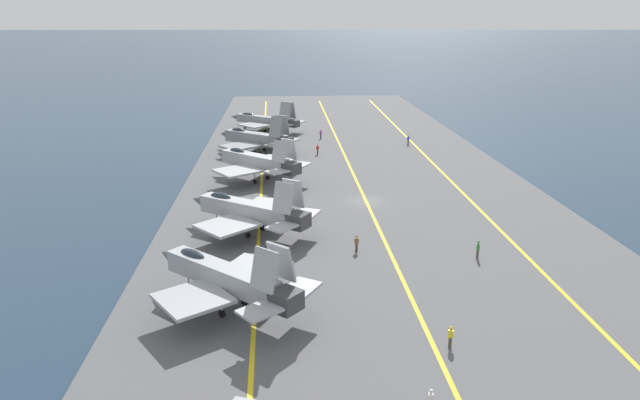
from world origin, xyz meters
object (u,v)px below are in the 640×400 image
crew_green_vest (478,249)px  crew_purple_vest (321,134)px  crew_red_vest (318,149)px  crew_brown_vest (357,243)px  parked_jet_fifth (255,138)px  parked_jet_sixth (265,120)px  crew_yellow_vest (451,336)px  parked_jet_fourth (256,161)px  crew_blue_vest (408,140)px  parked_jet_third (248,210)px  parked_jet_second (225,277)px

crew_green_vest → crew_purple_vest: crew_green_vest is taller
crew_red_vest → crew_brown_vest: (-41.80, -1.21, -0.02)m
parked_jet_fifth → crew_brown_vest: 45.77m
parked_jet_sixth → crew_yellow_vest: parked_jet_sixth is taller
parked_jet_sixth → crew_purple_vest: (-8.39, -10.71, -1.25)m
crew_red_vest → crew_purple_vest: 13.03m
parked_jet_fifth → parked_jet_fourth: bearing=-177.1°
parked_jet_fourth → crew_blue_vest: (21.91, -26.46, -1.85)m
parked_jet_sixth → parked_jet_third: bearing=179.6°
parked_jet_third → crew_brown_vest: 12.46m
parked_jet_fifth → crew_green_vest: size_ratio=8.09×
parked_jet_second → parked_jet_third: 16.68m
crew_blue_vest → crew_yellow_vest: bearing=170.3°
crew_green_vest → crew_blue_vest: 50.97m
crew_brown_vest → crew_purple_vest: bearing=-0.2°
crew_yellow_vest → crew_brown_vest: size_ratio=0.99×
crew_purple_vest → crew_blue_vest: (-6.45, -15.45, -0.03)m
parked_jet_fourth → crew_red_vest: bearing=-31.9°
parked_jet_sixth → crew_blue_vest: (-14.84, -26.15, -1.28)m
crew_brown_vest → crew_yellow_vest: bearing=-166.1°
parked_jet_third → parked_jet_sixth: bearing=-0.4°
crew_brown_vest → parked_jet_second: bearing=132.3°
parked_jet_second → parked_jet_fourth: size_ratio=0.99×
parked_jet_fourth → crew_purple_vest: size_ratio=8.09×
parked_jet_second → crew_green_vest: 24.69m
crew_red_vest → crew_purple_vest: size_ratio=0.98×
parked_jet_third → parked_jet_sixth: parked_jet_third is taller
crew_red_vest → crew_brown_vest: 41.81m
crew_purple_vest → crew_blue_vest: size_ratio=1.03×
crew_yellow_vest → crew_blue_vest: bearing=-9.7°
crew_purple_vest → crew_blue_vest: bearing=-112.7°
parked_jet_third → crew_purple_vest: 50.12m
crew_red_vest → crew_yellow_vest: (-59.36, -5.56, -0.03)m
parked_jet_third → crew_blue_vest: (42.41, -26.51, -1.60)m
parked_jet_fourth → crew_green_vest: 36.47m
parked_jet_second → crew_green_vest: bearing=-70.4°
crew_green_vest → crew_brown_vest: bearing=77.6°
parked_jet_fifth → crew_brown_vest: (-44.22, -11.72, -1.49)m
parked_jet_third → crew_yellow_vest: parked_jet_third is taller
parked_jet_fourth → crew_yellow_vest: size_ratio=8.56×
parked_jet_second → parked_jet_fifth: size_ratio=0.96×
parked_jet_fifth → parked_jet_sixth: parked_jet_fifth is taller
parked_jet_fifth → crew_green_vest: bearing=-153.7°
crew_red_vest → parked_jet_fifth: bearing=77.0°
parked_jet_fourth → crew_red_vest: (15.41, -9.60, -1.84)m
crew_red_vest → parked_jet_second: bearing=168.6°
parked_jet_fifth → crew_blue_vest: size_ratio=8.53×
parked_jet_fourth → crew_yellow_vest: (-43.94, -15.17, -1.88)m
parked_jet_fourth → crew_purple_vest: bearing=-21.2°
parked_jet_fourth → crew_purple_vest: 30.48m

